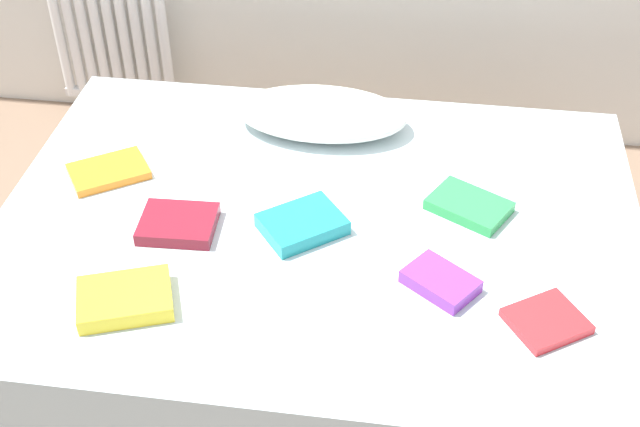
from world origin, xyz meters
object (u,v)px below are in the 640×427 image
(textbook_maroon, at_px, (178,224))
(textbook_orange, at_px, (109,171))
(textbook_teal, at_px, (302,224))
(textbook_green, at_px, (469,206))
(pillow, at_px, (321,113))
(textbook_purple, at_px, (440,282))
(radiator, at_px, (112,41))
(textbook_red, at_px, (546,321))
(textbook_yellow, at_px, (125,299))
(bed, at_px, (318,279))

(textbook_maroon, height_order, textbook_orange, textbook_maroon)
(textbook_teal, bearing_deg, textbook_green, -19.27)
(pillow, height_order, textbook_purple, pillow)
(textbook_green, xyz_separation_m, textbook_orange, (-1.16, 0.02, -0.00))
(radiator, xyz_separation_m, textbook_orange, (0.37, -1.07, 0.11))
(textbook_red, relative_size, textbook_yellow, 0.75)
(textbook_red, relative_size, textbook_green, 0.80)
(textbook_red, xyz_separation_m, textbook_yellow, (-1.12, -0.09, 0.01))
(bed, xyz_separation_m, textbook_teal, (-0.04, -0.06, 0.28))
(textbook_maroon, bearing_deg, textbook_teal, 4.70)
(textbook_red, bearing_deg, textbook_orange, 127.25)
(radiator, height_order, pillow, radiator)
(textbook_orange, bearing_deg, pillow, -4.09)
(pillow, relative_size, textbook_green, 2.56)
(radiator, height_order, textbook_maroon, radiator)
(radiator, bearing_deg, textbook_red, -41.79)
(textbook_maroon, distance_m, textbook_green, 0.89)
(textbook_purple, bearing_deg, textbook_maroon, -153.76)
(radiator, bearing_deg, textbook_yellow, -69.42)
(radiator, bearing_deg, textbook_green, -35.55)
(radiator, distance_m, textbook_maroon, 1.47)
(pillow, bearing_deg, textbook_teal, -87.98)
(bed, bearing_deg, textbook_yellow, -136.61)
(radiator, xyz_separation_m, textbook_red, (1.74, -1.55, 0.11))
(textbook_orange, xyz_separation_m, textbook_teal, (0.67, -0.19, 0.01))
(textbook_teal, bearing_deg, textbook_maroon, 149.44)
(textbook_purple, bearing_deg, textbook_teal, -167.86)
(radiator, bearing_deg, pillow, -34.55)
(bed, relative_size, textbook_teal, 8.62)
(radiator, distance_m, textbook_purple, 2.06)
(textbook_maroon, xyz_separation_m, textbook_teal, (0.37, 0.05, 0.00))
(pillow, relative_size, textbook_orange, 2.48)
(textbook_red, xyz_separation_m, textbook_purple, (-0.28, 0.10, 0.01))
(textbook_maroon, bearing_deg, textbook_green, 11.29)
(textbook_purple, distance_m, textbook_teal, 0.46)
(bed, relative_size, textbook_yellow, 8.03)
(textbook_maroon, height_order, textbook_teal, textbook_teal)
(textbook_green, bearing_deg, textbook_maroon, -137.08)
(pillow, xyz_separation_m, textbook_orange, (-0.65, -0.37, -0.05))
(textbook_purple, xyz_separation_m, textbook_orange, (-1.08, 0.38, -0.01))
(radiator, relative_size, textbook_teal, 2.47)
(textbook_orange, bearing_deg, textbook_yellow, -100.63)
(radiator, relative_size, pillow, 0.96)
(bed, bearing_deg, textbook_green, 13.00)
(bed, bearing_deg, textbook_orange, 169.65)
(pillow, height_order, textbook_teal, pillow)
(textbook_green, bearing_deg, radiator, 173.61)
(pillow, distance_m, textbook_green, 0.65)
(textbook_maroon, bearing_deg, textbook_yellow, -102.01)
(textbook_yellow, bearing_deg, pillow, 46.62)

